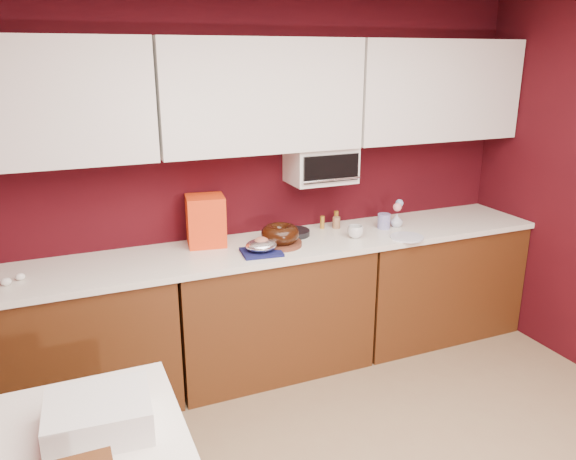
# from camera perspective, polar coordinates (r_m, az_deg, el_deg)

# --- Properties ---
(wall_back) EXTENTS (4.00, 0.02, 2.50)m
(wall_back) POSITION_cam_1_polar(r_m,az_deg,el_deg) (3.88, -3.64, 4.75)
(wall_back) COLOR #3A080D
(wall_back) RESTS_ON floor
(base_cabinet_left) EXTENTS (1.31, 0.58, 0.86)m
(base_cabinet_left) POSITION_cam_1_polar(r_m,az_deg,el_deg) (3.67, -22.04, -11.05)
(base_cabinet_left) COLOR #4F280F
(base_cabinet_left) RESTS_ON floor
(base_cabinet_center) EXTENTS (1.31, 0.58, 0.86)m
(base_cabinet_center) POSITION_cam_1_polar(r_m,az_deg,el_deg) (3.87, -1.85, -8.10)
(base_cabinet_center) COLOR #4F280F
(base_cabinet_center) RESTS_ON floor
(base_cabinet_right) EXTENTS (1.31, 0.58, 0.86)m
(base_cabinet_right) POSITION_cam_1_polar(r_m,az_deg,el_deg) (4.49, 14.28, -4.98)
(base_cabinet_right) COLOR #4F280F
(base_cabinet_right) RESTS_ON floor
(countertop) EXTENTS (4.00, 0.62, 0.04)m
(countertop) POSITION_cam_1_polar(r_m,az_deg,el_deg) (3.70, -1.92, -1.81)
(countertop) COLOR white
(countertop) RESTS_ON base_cabinet_center
(upper_cabinet_left) EXTENTS (1.31, 0.33, 0.70)m
(upper_cabinet_left) POSITION_cam_1_polar(r_m,az_deg,el_deg) (3.42, -24.86, 11.68)
(upper_cabinet_left) COLOR white
(upper_cabinet_left) RESTS_ON wall_back
(upper_cabinet_center) EXTENTS (1.31, 0.33, 0.70)m
(upper_cabinet_center) POSITION_cam_1_polar(r_m,az_deg,el_deg) (3.64, -2.92, 13.48)
(upper_cabinet_center) COLOR white
(upper_cabinet_center) RESTS_ON wall_back
(upper_cabinet_right) EXTENTS (1.31, 0.33, 0.70)m
(upper_cabinet_right) POSITION_cam_1_polar(r_m,az_deg,el_deg) (4.29, 14.53, 13.56)
(upper_cabinet_right) COLOR white
(upper_cabinet_right) RESTS_ON wall_back
(toaster_oven) EXTENTS (0.45, 0.30, 0.25)m
(toaster_oven) POSITION_cam_1_polar(r_m,az_deg,el_deg) (3.90, 3.34, 6.69)
(toaster_oven) COLOR white
(toaster_oven) RESTS_ON upper_cabinet_center
(toaster_oven_door) EXTENTS (0.40, 0.02, 0.18)m
(toaster_oven_door) POSITION_cam_1_polar(r_m,az_deg,el_deg) (3.76, 4.43, 6.26)
(toaster_oven_door) COLOR black
(toaster_oven_door) RESTS_ON toaster_oven
(toaster_oven_handle) EXTENTS (0.42, 0.02, 0.02)m
(toaster_oven_handle) POSITION_cam_1_polar(r_m,az_deg,el_deg) (3.76, 4.50, 5.10)
(toaster_oven_handle) COLOR silver
(toaster_oven_handle) RESTS_ON toaster_oven
(cake_base) EXTENTS (0.33, 0.33, 0.03)m
(cake_base) POSITION_cam_1_polar(r_m,az_deg,el_deg) (3.68, -0.80, -1.39)
(cake_base) COLOR #5D2C1C
(cake_base) RESTS_ON countertop
(bundt_cake) EXTENTS (0.31, 0.31, 0.10)m
(bundt_cake) POSITION_cam_1_polar(r_m,az_deg,el_deg) (3.66, -0.81, -0.40)
(bundt_cake) COLOR black
(bundt_cake) RESTS_ON cake_base
(navy_towel) EXTENTS (0.27, 0.23, 0.02)m
(navy_towel) POSITION_cam_1_polar(r_m,az_deg,el_deg) (3.54, -2.72, -2.26)
(navy_towel) COLOR #121546
(navy_towel) RESTS_ON countertop
(foil_ham_nest) EXTENTS (0.25, 0.23, 0.07)m
(foil_ham_nest) POSITION_cam_1_polar(r_m,az_deg,el_deg) (3.52, -2.73, -1.56)
(foil_ham_nest) COLOR white
(foil_ham_nest) RESTS_ON navy_towel
(roasted_ham) EXTENTS (0.10, 0.08, 0.06)m
(roasted_ham) POSITION_cam_1_polar(r_m,az_deg,el_deg) (3.51, -2.73, -1.17)
(roasted_ham) COLOR #AE664F
(roasted_ham) RESTS_ON foil_ham_nest
(pandoro_box) EXTENTS (0.27, 0.25, 0.33)m
(pandoro_box) POSITION_cam_1_polar(r_m,az_deg,el_deg) (3.69, -8.35, 0.95)
(pandoro_box) COLOR red
(pandoro_box) RESTS_ON countertop
(dark_pan) EXTENTS (0.28, 0.28, 0.04)m
(dark_pan) POSITION_cam_1_polar(r_m,az_deg,el_deg) (3.88, 0.60, -0.27)
(dark_pan) COLOR black
(dark_pan) RESTS_ON countertop
(coffee_mug) EXTENTS (0.13, 0.13, 0.10)m
(coffee_mug) POSITION_cam_1_polar(r_m,az_deg,el_deg) (3.85, 6.87, -0.06)
(coffee_mug) COLOR silver
(coffee_mug) RESTS_ON countertop
(blue_jar) EXTENTS (0.11, 0.11, 0.11)m
(blue_jar) POSITION_cam_1_polar(r_m,az_deg,el_deg) (4.09, 9.72, 0.89)
(blue_jar) COLOR navy
(blue_jar) RESTS_ON countertop
(flower_vase) EXTENTS (0.10, 0.10, 0.11)m
(flower_vase) POSITION_cam_1_polar(r_m,az_deg,el_deg) (4.14, 10.97, 1.05)
(flower_vase) COLOR #B3B8CB
(flower_vase) RESTS_ON countertop
(flower_pink) EXTENTS (0.06, 0.06, 0.06)m
(flower_pink) POSITION_cam_1_polar(r_m,az_deg,el_deg) (4.12, 11.05, 2.30)
(flower_pink) COLOR pink
(flower_pink) RESTS_ON flower_vase
(flower_blue) EXTENTS (0.06, 0.06, 0.06)m
(flower_blue) POSITION_cam_1_polar(r_m,az_deg,el_deg) (4.14, 11.26, 2.70)
(flower_blue) COLOR #7E9DC9
(flower_blue) RESTS_ON flower_vase
(china_plate) EXTENTS (0.29, 0.29, 0.01)m
(china_plate) POSITION_cam_1_polar(r_m,az_deg,el_deg) (3.91, 11.98, -0.72)
(china_plate) COLOR white
(china_plate) RESTS_ON countertop
(amber_bottle) EXTENTS (0.04, 0.04, 0.09)m
(amber_bottle) POSITION_cam_1_polar(r_m,az_deg,el_deg) (4.03, 3.50, 0.78)
(amber_bottle) COLOR #9D6A1C
(amber_bottle) RESTS_ON countertop
(paper_cup) EXTENTS (0.06, 0.06, 0.08)m
(paper_cup) POSITION_cam_1_polar(r_m,az_deg,el_deg) (4.05, 4.94, 0.75)
(paper_cup) COLOR #8F6341
(paper_cup) RESTS_ON countertop
(egg_left) EXTENTS (0.07, 0.06, 0.04)m
(egg_left) POSITION_cam_1_polar(r_m,az_deg,el_deg) (3.41, -26.73, -4.72)
(egg_left) COLOR silver
(egg_left) RESTS_ON countertop
(egg_right) EXTENTS (0.06, 0.05, 0.04)m
(egg_right) POSITION_cam_1_polar(r_m,az_deg,el_deg) (3.46, -25.56, -4.31)
(egg_right) COLOR white
(egg_right) RESTS_ON countertop
(newspaper_stack) EXTENTS (0.40, 0.34, 0.13)m
(newspaper_stack) POSITION_cam_1_polar(r_m,az_deg,el_deg) (2.30, -18.66, -17.44)
(newspaper_stack) COLOR silver
(newspaper_stack) RESTS_ON dining_table
(amber_bottle_tall) EXTENTS (0.03, 0.03, 0.11)m
(amber_bottle_tall) POSITION_cam_1_polar(r_m,az_deg,el_deg) (4.10, 4.91, 1.17)
(amber_bottle_tall) COLOR brown
(amber_bottle_tall) RESTS_ON countertop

